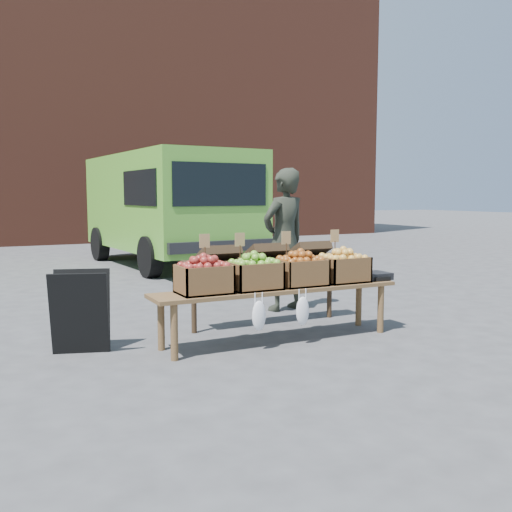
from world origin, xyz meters
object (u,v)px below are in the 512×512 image
vendor (284,240)px  chalkboard_sign (80,311)px  weighing_scale (374,276)px  crate_green_apples (343,269)px  crate_golden_apples (204,279)px  display_bench (278,314)px  back_table (266,281)px  crate_red_apples (300,272)px  crate_russet_pears (254,276)px  delivery_van (168,211)px

vendor → chalkboard_sign: bearing=4.9°
chalkboard_sign → weighing_scale: (3.17, -0.46, 0.20)m
crate_green_apples → crate_golden_apples: bearing=180.0°
chalkboard_sign → crate_green_apples: bearing=8.1°
vendor → display_bench: bearing=44.5°
chalkboard_sign → crate_golden_apples: size_ratio=1.63×
back_table → crate_red_apples: (0.03, -0.72, 0.19)m
chalkboard_sign → crate_russet_pears: 1.74m
display_bench → crate_russet_pears: 0.51m
vendor → back_table: 1.01m
vendor → crate_red_apples: 1.53m
crate_russet_pears → crate_red_apples: same height
delivery_van → weighing_scale: bearing=-92.4°
display_bench → weighing_scale: size_ratio=7.94×
crate_red_apples → crate_green_apples: (0.55, 0.00, 0.00)m
vendor → crate_green_apples: 1.41m
vendor → crate_golden_apples: 2.20m
weighing_scale → crate_russet_pears: bearing=180.0°
delivery_van → crate_green_apples: delivery_van is taller
crate_red_apples → crate_green_apples: same height
vendor → chalkboard_sign: 2.99m
crate_red_apples → chalkboard_sign: bearing=168.2°
crate_golden_apples → crate_green_apples: bearing=0.0°
crate_russet_pears → crate_red_apples: (0.55, 0.00, 0.00)m
delivery_van → back_table: bearing=-101.7°
vendor → chalkboard_sign: vendor is taller
vendor → crate_russet_pears: (-1.14, -1.39, -0.23)m
back_table → crate_green_apples: (0.58, -0.72, 0.19)m
delivery_van → chalkboard_sign: bearing=-119.1°
display_bench → chalkboard_sign: bearing=166.6°
crate_russet_pears → crate_green_apples: same height
crate_golden_apples → crate_red_apples: bearing=0.0°
crate_green_apples → crate_red_apples: bearing=180.0°
crate_golden_apples → display_bench: bearing=0.0°
back_table → crate_russet_pears: size_ratio=4.20×
back_table → crate_golden_apples: back_table is taller
display_bench → back_table: bearing=71.5°
vendor → display_bench: vendor is taller
crate_red_apples → weighing_scale: (0.97, 0.00, -0.10)m
delivery_van → crate_russet_pears: (-1.33, -6.83, -0.48)m
vendor → weighing_scale: bearing=91.7°
back_table → weighing_scale: 1.24m
display_bench → weighing_scale: weighing_scale is taller
vendor → back_table: vendor is taller
delivery_van → chalkboard_sign: 7.08m
crate_red_apples → weighing_scale: bearing=0.0°
display_bench → crate_green_apples: size_ratio=5.40×
crate_golden_apples → crate_red_apples: size_ratio=1.00×
display_bench → delivery_van: bearing=81.2°
delivery_van → crate_golden_apples: size_ratio=10.62×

